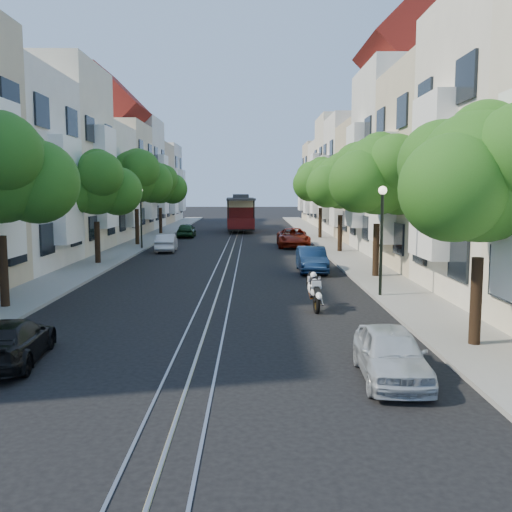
{
  "coord_description": "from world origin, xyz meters",
  "views": [
    {
      "loc": [
        1.37,
        -17.53,
        4.11
      ],
      "look_at": [
        1.56,
        7.43,
        1.24
      ],
      "focal_mm": 40.0,
      "sensor_mm": 36.0,
      "label": 1
    }
  ],
  "objects_px": {
    "tree_e_a": "(484,179)",
    "sportbike_rider": "(314,289)",
    "cable_car": "(241,211)",
    "tree_w_d": "(161,185)",
    "tree_e_c": "(342,183)",
    "tree_e_b": "(379,177)",
    "parked_car_e_near": "(391,354)",
    "tree_e_d": "(321,181)",
    "tree_w_a": "(0,172)",
    "lamp_east": "(382,224)",
    "parked_car_w_mid": "(166,243)",
    "parked_car_w_far": "(186,230)",
    "parked_car_e_far": "(293,238)",
    "parked_car_w_near": "(9,341)",
    "tree_w_b": "(97,185)",
    "tree_w_c": "(137,177)"
  },
  "relations": [
    {
      "from": "tree_w_c",
      "to": "tree_w_a",
      "type": "bearing_deg",
      "value": -90.0
    },
    {
      "from": "parked_car_e_near",
      "to": "sportbike_rider",
      "type": "bearing_deg",
      "value": 99.65
    },
    {
      "from": "tree_e_a",
      "to": "parked_car_w_far",
      "type": "relative_size",
      "value": 1.7
    },
    {
      "from": "sportbike_rider",
      "to": "cable_car",
      "type": "relative_size",
      "value": 0.21
    },
    {
      "from": "tree_e_b",
      "to": "tree_w_a",
      "type": "relative_size",
      "value": 1.0
    },
    {
      "from": "tree_e_a",
      "to": "parked_car_e_far",
      "type": "xyz_separation_m",
      "value": [
        -2.86,
        27.06,
        -3.71
      ]
    },
    {
      "from": "lamp_east",
      "to": "sportbike_rider",
      "type": "relative_size",
      "value": 2.26
    },
    {
      "from": "tree_e_c",
      "to": "sportbike_rider",
      "type": "xyz_separation_m",
      "value": [
        -3.74,
        -18.15,
        -3.86
      ]
    },
    {
      "from": "cable_car",
      "to": "tree_w_d",
      "type": "bearing_deg",
      "value": -150.96
    },
    {
      "from": "tree_e_a",
      "to": "sportbike_rider",
      "type": "relative_size",
      "value": 3.4
    },
    {
      "from": "tree_e_a",
      "to": "tree_e_d",
      "type": "bearing_deg",
      "value": 90.0
    },
    {
      "from": "parked_car_e_near",
      "to": "parked_car_w_near",
      "type": "height_order",
      "value": "parked_car_e_near"
    },
    {
      "from": "tree_e_c",
      "to": "parked_car_w_mid",
      "type": "height_order",
      "value": "tree_e_c"
    },
    {
      "from": "lamp_east",
      "to": "tree_w_c",
      "type": "bearing_deg",
      "value": 122.65
    },
    {
      "from": "tree_w_a",
      "to": "parked_car_w_far",
      "type": "height_order",
      "value": "tree_w_a"
    },
    {
      "from": "cable_car",
      "to": "parked_car_e_near",
      "type": "distance_m",
      "value": 46.08
    },
    {
      "from": "sportbike_rider",
      "to": "tree_w_b",
      "type": "bearing_deg",
      "value": 126.52
    },
    {
      "from": "tree_w_d",
      "to": "parked_car_e_far",
      "type": "distance_m",
      "value": 17.06
    },
    {
      "from": "tree_w_c",
      "to": "parked_car_w_near",
      "type": "bearing_deg",
      "value": -84.65
    },
    {
      "from": "tree_w_c",
      "to": "tree_w_d",
      "type": "height_order",
      "value": "tree_w_c"
    },
    {
      "from": "sportbike_rider",
      "to": "tree_w_d",
      "type": "bearing_deg",
      "value": 102.6
    },
    {
      "from": "tree_e_c",
      "to": "parked_car_e_far",
      "type": "relative_size",
      "value": 1.32
    },
    {
      "from": "tree_e_d",
      "to": "tree_w_a",
      "type": "xyz_separation_m",
      "value": [
        -14.4,
        -29.0,
        -0.13
      ]
    },
    {
      "from": "tree_w_a",
      "to": "tree_w_d",
      "type": "relative_size",
      "value": 1.03
    },
    {
      "from": "tree_e_a",
      "to": "tree_e_d",
      "type": "distance_m",
      "value": 34.0
    },
    {
      "from": "parked_car_w_mid",
      "to": "tree_e_d",
      "type": "bearing_deg",
      "value": -142.39
    },
    {
      "from": "parked_car_e_near",
      "to": "parked_car_w_mid",
      "type": "xyz_separation_m",
      "value": [
        -8.8,
        26.29,
        0.02
      ]
    },
    {
      "from": "parked_car_w_mid",
      "to": "parked_car_e_near",
      "type": "bearing_deg",
      "value": 105.04
    },
    {
      "from": "cable_car",
      "to": "parked_car_w_far",
      "type": "height_order",
      "value": "cable_car"
    },
    {
      "from": "tree_e_a",
      "to": "tree_w_c",
      "type": "relative_size",
      "value": 0.88
    },
    {
      "from": "tree_w_b",
      "to": "sportbike_rider",
      "type": "relative_size",
      "value": 3.4
    },
    {
      "from": "parked_car_e_near",
      "to": "parked_car_e_far",
      "type": "height_order",
      "value": "parked_car_e_far"
    },
    {
      "from": "tree_e_b",
      "to": "lamp_east",
      "type": "height_order",
      "value": "tree_e_b"
    },
    {
      "from": "tree_e_c",
      "to": "tree_w_c",
      "type": "bearing_deg",
      "value": 160.85
    },
    {
      "from": "tree_w_b",
      "to": "parked_car_e_near",
      "type": "bearing_deg",
      "value": -59.32
    },
    {
      "from": "tree_e_c",
      "to": "sportbike_rider",
      "type": "height_order",
      "value": "tree_e_c"
    },
    {
      "from": "tree_e_b",
      "to": "parked_car_e_near",
      "type": "relative_size",
      "value": 1.96
    },
    {
      "from": "cable_car",
      "to": "tree_e_d",
      "type": "bearing_deg",
      "value": -55.13
    },
    {
      "from": "tree_w_a",
      "to": "cable_car",
      "type": "bearing_deg",
      "value": 79.15
    },
    {
      "from": "parked_car_e_near",
      "to": "parked_car_w_far",
      "type": "distance_m",
      "value": 39.13
    },
    {
      "from": "tree_e_d",
      "to": "sportbike_rider",
      "type": "height_order",
      "value": "tree_e_d"
    },
    {
      "from": "lamp_east",
      "to": "cable_car",
      "type": "bearing_deg",
      "value": 99.48
    },
    {
      "from": "tree_w_d",
      "to": "parked_car_w_far",
      "type": "relative_size",
      "value": 1.77
    },
    {
      "from": "tree_e_b",
      "to": "parked_car_w_near",
      "type": "relative_size",
      "value": 1.78
    },
    {
      "from": "tree_w_c",
      "to": "parked_car_e_near",
      "type": "relative_size",
      "value": 2.08
    },
    {
      "from": "tree_w_b",
      "to": "parked_car_e_far",
      "type": "relative_size",
      "value": 1.27
    },
    {
      "from": "tree_e_b",
      "to": "parked_car_w_far",
      "type": "height_order",
      "value": "tree_e_b"
    },
    {
      "from": "tree_e_c",
      "to": "tree_w_d",
      "type": "height_order",
      "value": "same"
    },
    {
      "from": "tree_e_b",
      "to": "tree_e_c",
      "type": "xyz_separation_m",
      "value": [
        -0.0,
        11.0,
        -0.13
      ]
    },
    {
      "from": "tree_e_d",
      "to": "tree_w_c",
      "type": "distance_m",
      "value": 15.6
    }
  ]
}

